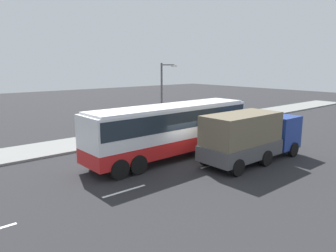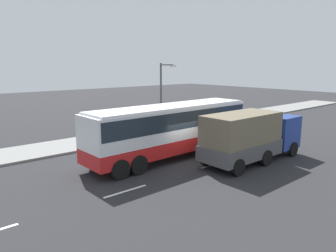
# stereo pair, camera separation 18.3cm
# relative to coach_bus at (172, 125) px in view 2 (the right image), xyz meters

# --- Properties ---
(ground_plane) EXTENTS (120.00, 120.00, 0.00)m
(ground_plane) POSITION_rel_coach_bus_xyz_m (-0.23, -1.21, -2.14)
(ground_plane) COLOR #28282B
(sidewalk_curb) EXTENTS (80.00, 4.00, 0.15)m
(sidewalk_curb) POSITION_rel_coach_bus_xyz_m (-0.23, 7.09, -2.06)
(sidewalk_curb) COLOR gray
(sidewalk_curb) RESTS_ON ground_plane
(lane_centreline) EXTENTS (29.74, 0.16, 0.01)m
(lane_centreline) POSITION_rel_coach_bus_xyz_m (-2.79, -2.85, -2.13)
(lane_centreline) COLOR white
(lane_centreline) RESTS_ON ground_plane
(coach_bus) EXTENTS (12.02, 2.96, 3.44)m
(coach_bus) POSITION_rel_coach_bus_xyz_m (0.00, 0.00, 0.00)
(coach_bus) COLOR red
(coach_bus) RESTS_ON ground_plane
(cargo_truck) EXTENTS (7.67, 2.64, 3.13)m
(cargo_truck) POSITION_rel_coach_bus_xyz_m (3.21, -3.87, -0.46)
(cargo_truck) COLOR navy
(cargo_truck) RESTS_ON ground_plane
(pedestrian_near_curb) EXTENTS (0.32, 0.32, 1.62)m
(pedestrian_near_curb) POSITION_rel_coach_bus_xyz_m (2.78, 6.48, -1.06)
(pedestrian_near_curb) COLOR #38334C
(pedestrian_near_curb) RESTS_ON sidewalk_curb
(street_lamp) EXTENTS (1.69, 0.24, 5.99)m
(street_lamp) POSITION_rel_coach_bus_xyz_m (3.70, 5.35, 1.50)
(street_lamp) COLOR #47474C
(street_lamp) RESTS_ON sidewalk_curb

